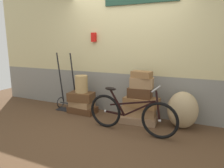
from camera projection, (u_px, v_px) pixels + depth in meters
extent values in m
cube|color=#513823|center=(110.00, 126.00, 3.95)|extent=(9.04, 5.20, 0.06)
cube|color=gray|center=(126.00, 93.00, 4.62)|extent=(7.04, 0.20, 0.89)
cube|color=#CCBC84|center=(127.00, 24.00, 4.32)|extent=(7.04, 0.20, 2.09)
cube|color=red|center=(94.00, 37.00, 4.54)|extent=(0.10, 0.08, 0.20)
cube|color=#4C2D19|center=(83.00, 110.00, 4.62)|extent=(0.63, 0.37, 0.14)
cube|color=#9E754C|center=(82.00, 104.00, 4.61)|extent=(0.54, 0.36, 0.14)
cube|color=brown|center=(81.00, 97.00, 4.56)|extent=(0.58, 0.39, 0.19)
cube|color=#937051|center=(138.00, 119.00, 4.08)|extent=(0.74, 0.47, 0.13)
cube|color=#9E754C|center=(139.00, 110.00, 4.09)|extent=(0.67, 0.40, 0.21)
cube|color=olive|center=(141.00, 102.00, 3.99)|extent=(0.69, 0.43, 0.17)
cube|color=#4C2D19|center=(140.00, 93.00, 3.96)|extent=(0.45, 0.26, 0.19)
cube|color=#9E754C|center=(142.00, 83.00, 3.93)|extent=(0.45, 0.27, 0.20)
cube|color=olive|center=(142.00, 74.00, 3.88)|extent=(0.39, 0.26, 0.12)
cylinder|color=tan|center=(81.00, 84.00, 4.52)|extent=(0.28, 0.28, 0.38)
torus|color=black|center=(61.00, 102.00, 4.99)|extent=(0.02, 0.25, 0.25)
torus|color=black|center=(75.00, 104.00, 4.82)|extent=(0.02, 0.25, 0.25)
cylinder|color=black|center=(68.00, 103.00, 4.91)|extent=(0.43, 0.02, 0.02)
cylinder|color=black|center=(60.00, 78.00, 4.86)|extent=(0.03, 0.20, 1.20)
cylinder|color=black|center=(73.00, 79.00, 4.71)|extent=(0.03, 0.20, 1.20)
cube|color=black|center=(65.00, 109.00, 4.83)|extent=(0.39, 0.22, 0.02)
ellipsoid|color=tan|center=(183.00, 110.00, 3.77)|extent=(0.55, 0.47, 0.68)
torus|color=black|center=(105.00, 111.00, 3.80)|extent=(0.62, 0.08, 0.62)
sphere|color=#B2B2B7|center=(105.00, 111.00, 3.80)|extent=(0.05, 0.05, 0.05)
torus|color=black|center=(160.00, 120.00, 3.34)|extent=(0.62, 0.08, 0.62)
sphere|color=#B2B2B7|center=(160.00, 120.00, 3.34)|extent=(0.05, 0.05, 0.05)
cube|color=black|center=(139.00, 108.00, 3.47)|extent=(0.57, 0.06, 0.35)
cube|color=black|center=(117.00, 102.00, 3.65)|extent=(0.30, 0.04, 0.45)
cube|color=black|center=(115.00, 113.00, 3.72)|extent=(0.39, 0.05, 0.04)
cube|color=black|center=(132.00, 103.00, 3.52)|extent=(0.83, 0.07, 0.20)
cube|color=black|center=(158.00, 106.00, 3.31)|extent=(0.11, 0.03, 0.50)
ellipsoid|color=black|center=(110.00, 89.00, 3.67)|extent=(0.22, 0.10, 0.06)
cylinder|color=#A5A5AD|center=(156.00, 89.00, 3.27)|extent=(0.05, 0.46, 0.02)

